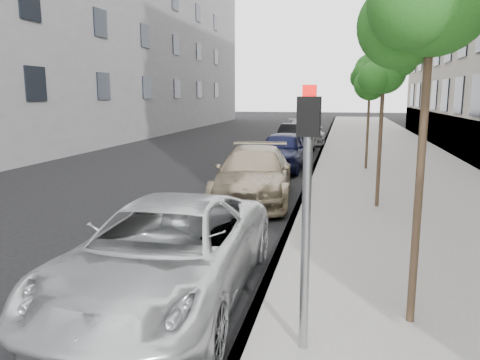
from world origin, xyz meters
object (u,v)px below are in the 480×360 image
(minivan, at_px, (166,253))
(suv, at_px, (254,174))
(tree_far, at_px, (371,70))
(sedan_blue, at_px, (283,151))
(sedan_rear, at_px, (304,131))
(signal_pole, at_px, (307,189))
(tree_mid, at_px, (385,72))
(sedan_black, at_px, (296,139))

(minivan, bearing_deg, suv, 89.04)
(tree_far, height_order, sedan_blue, tree_far)
(suv, bearing_deg, sedan_blue, 83.17)
(suv, distance_m, sedan_blue, 5.76)
(sedan_blue, bearing_deg, minivan, -86.17)
(minivan, height_order, sedan_rear, sedan_rear)
(suv, xyz_separation_m, sedan_blue, (0.12, 5.76, 0.02))
(sedan_rear, bearing_deg, signal_pole, -94.59)
(tree_mid, relative_size, sedan_black, 0.91)
(tree_mid, distance_m, sedan_blue, 7.76)
(signal_pole, height_order, sedan_black, signal_pole)
(minivan, bearing_deg, sedan_blue, 88.48)
(suv, bearing_deg, signal_pole, -80.95)
(tree_far, xyz_separation_m, sedan_rear, (-3.33, 10.63, -3.21))
(tree_mid, xyz_separation_m, tree_far, (0.00, 6.50, 0.39))
(sedan_black, height_order, sedan_rear, sedan_black)
(tree_far, relative_size, suv, 0.89)
(tree_mid, bearing_deg, sedan_rear, 100.99)
(tree_far, xyz_separation_m, sedan_black, (-3.33, 5.13, -3.20))
(sedan_blue, bearing_deg, sedan_rear, 94.38)
(tree_far, distance_m, suv, 7.49)
(tree_far, height_order, sedan_black, tree_far)
(minivan, xyz_separation_m, sedan_blue, (0.12, 12.72, 0.05))
(tree_far, distance_m, sedan_rear, 11.59)
(sedan_rear, bearing_deg, sedan_blue, -99.25)
(tree_far, relative_size, minivan, 0.87)
(tree_mid, relative_size, sedan_rear, 0.81)
(sedan_rear, bearing_deg, minivan, -99.54)
(tree_far, xyz_separation_m, suv, (-3.45, -5.82, -3.21))
(tree_mid, xyz_separation_m, signal_pole, (-1.33, -7.45, -1.57))
(tree_far, distance_m, sedan_black, 6.90)
(suv, xyz_separation_m, sedan_black, (0.12, 10.96, 0.01))
(tree_far, relative_size, signal_pole, 1.55)
(tree_mid, bearing_deg, signal_pole, -100.09)
(tree_mid, distance_m, sedan_black, 12.42)
(tree_far, distance_m, minivan, 13.64)
(sedan_black, bearing_deg, tree_mid, -69.41)
(signal_pole, relative_size, minivan, 0.57)
(tree_mid, height_order, tree_far, tree_far)
(signal_pole, xyz_separation_m, suv, (-2.12, 8.12, -1.26))
(minivan, height_order, sedan_black, sedan_black)
(minivan, height_order, suv, suv)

